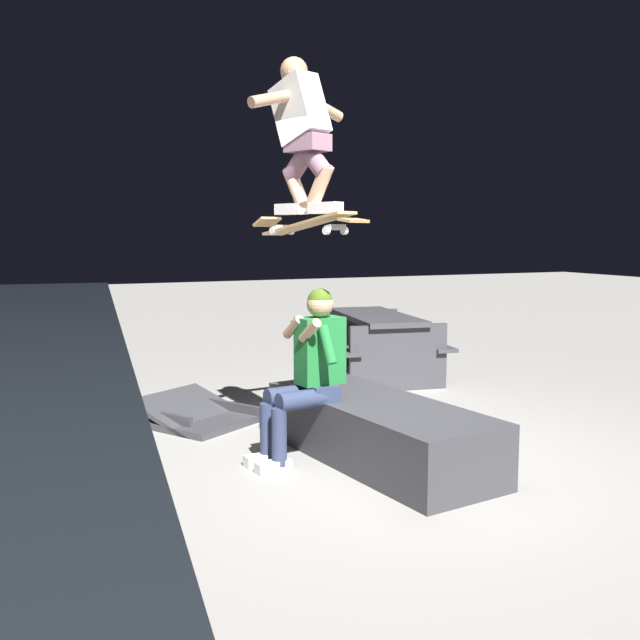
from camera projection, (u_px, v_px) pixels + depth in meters
ground_plane at (382, 461)px, 5.31m from camera, size 40.00×40.00×0.00m
ledge_box_main at (379, 431)px, 5.30m from camera, size 2.12×1.06×0.46m
person_sitting_on_ledge at (308, 367)px, 5.25m from camera, size 0.60×0.78×1.29m
skateboard at (308, 224)px, 5.14m from camera, size 1.02×0.55×0.17m
skater_airborne at (302, 128)px, 5.10m from camera, size 0.63×0.85×1.12m
kicker_ramp at (197, 417)px, 6.41m from camera, size 1.25×1.22×0.31m
picnic_table_back at (375, 335)px, 8.38m from camera, size 1.89×1.59×0.75m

